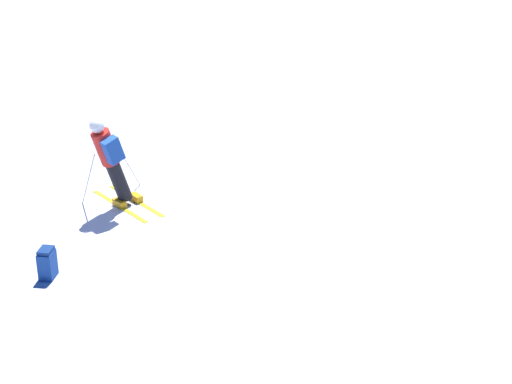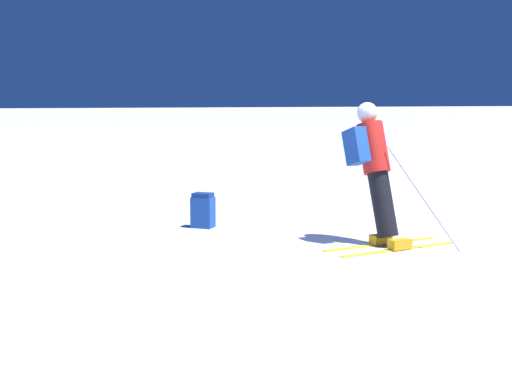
# 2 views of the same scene
# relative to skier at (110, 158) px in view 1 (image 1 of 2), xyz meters

# --- Properties ---
(ground_plane) EXTENTS (300.00, 300.00, 0.00)m
(ground_plane) POSITION_rel_skier_xyz_m (-0.15, -0.06, -1.00)
(ground_plane) COLOR white
(skier) EXTENTS (1.28, 1.78, 1.82)m
(skier) POSITION_rel_skier_xyz_m (0.00, 0.00, 0.00)
(skier) COLOR yellow
(skier) RESTS_ON ground
(spare_backpack) EXTENTS (0.36, 0.37, 0.50)m
(spare_backpack) POSITION_rel_skier_xyz_m (1.89, 1.65, -0.76)
(spare_backpack) COLOR #194293
(spare_backpack) RESTS_ON ground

